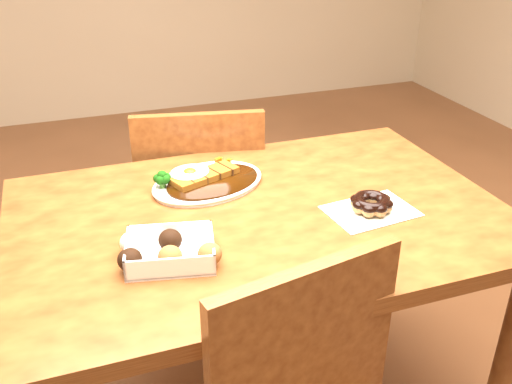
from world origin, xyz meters
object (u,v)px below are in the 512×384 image
object	(u,v)px
donut_box	(168,250)
pon_de_ring	(371,204)
table	(260,246)
chair_far	(201,209)
katsu_curry_plate	(206,180)

from	to	relation	value
donut_box	pon_de_ring	bearing A→B (deg)	4.89
table	chair_far	size ratio (longest dim) A/B	1.38
chair_far	donut_box	distance (m)	0.77
table	pon_de_ring	bearing A→B (deg)	-19.28
katsu_curry_plate	pon_de_ring	xyz separation A→B (m)	(0.35, -0.27, 0.01)
katsu_curry_plate	table	bearing A→B (deg)	-64.26
table	donut_box	distance (m)	0.31
chair_far	pon_de_ring	size ratio (longest dim) A/B	3.84
table	pon_de_ring	distance (m)	0.30
chair_far	katsu_curry_plate	distance (m)	0.46
katsu_curry_plate	pon_de_ring	world-z (taller)	katsu_curry_plate
chair_far	donut_box	world-z (taller)	chair_far
chair_far	katsu_curry_plate	bearing A→B (deg)	91.03
donut_box	pon_de_ring	xyz separation A→B (m)	(0.51, 0.04, -0.00)
pon_de_ring	katsu_curry_plate	bearing A→B (deg)	141.69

